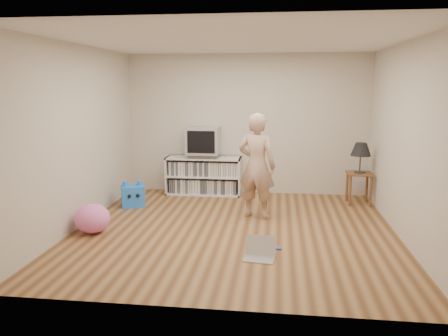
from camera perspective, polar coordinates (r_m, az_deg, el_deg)
ground at (r=6.28m, az=1.36°, el=-8.08°), size 4.50×4.50×0.00m
walls at (r=5.98m, az=1.42°, el=3.79°), size 4.52×4.52×2.60m
ceiling at (r=5.96m, az=1.48°, el=16.28°), size 4.50×4.50×0.01m
media_unit at (r=8.23m, az=-2.64°, el=-0.98°), size 1.40×0.45×0.70m
dvd_deck at (r=8.15m, az=-2.69°, el=1.65°), size 0.45×0.35×0.07m
crt_tv at (r=8.11m, az=-2.71°, el=3.64°), size 0.60×0.53×0.50m
side_table at (r=7.86m, az=17.23°, el=-1.54°), size 0.42×0.42×0.55m
table_lamp at (r=7.76m, az=17.44°, el=2.25°), size 0.34×0.34×0.52m
person at (r=6.68m, az=4.31°, el=0.27°), size 0.69×0.56×1.62m
laptop at (r=5.32m, az=4.71°, el=-10.90°), size 0.39×0.33×0.25m
playing_cards at (r=5.62m, az=7.16°, el=-10.35°), size 0.08×0.10×0.02m
plush_blue at (r=7.57m, az=-11.81°, el=-3.54°), size 0.46×0.42×0.44m
plush_pink at (r=6.37m, az=-16.81°, el=-6.33°), size 0.59×0.59×0.41m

